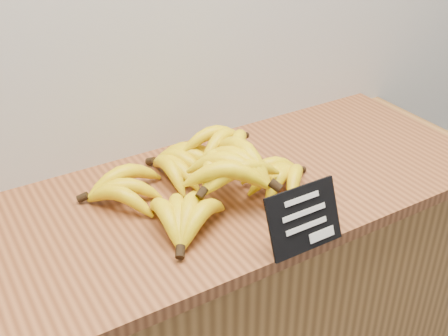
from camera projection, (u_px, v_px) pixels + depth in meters
counter_top at (213, 198)px, 1.28m from camera, size 1.36×0.54×0.03m
chalkboard_sign at (304, 219)px, 1.08m from camera, size 0.16×0.05×0.12m
banana_pile at (205, 174)px, 1.23m from camera, size 0.50×0.37×0.13m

